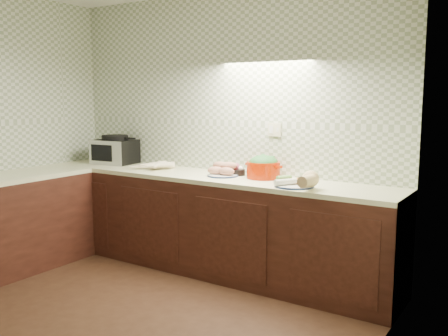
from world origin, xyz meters
The scene contains 8 objects.
room centered at (0.00, 0.00, 1.63)m, with size 3.60×3.60×2.60m.
counter centered at (-0.68, 0.68, 0.45)m, with size 3.60×3.60×0.90m.
toaster_oven centered at (-1.27, 1.59, 1.04)m, with size 0.46×0.37×0.31m.
parsnip_pile centered at (-0.64, 1.53, 0.93)m, with size 0.45×0.46×0.08m.
sweet_potato_plate centered at (0.18, 1.52, 0.95)m, with size 0.28×0.28×0.13m.
onion_bowl centered at (0.25, 1.63, 0.94)m, with size 0.15×0.15×0.11m.
dutch_oven centered at (0.54, 1.61, 1.00)m, with size 0.37×0.34×0.21m.
veg_plate centered at (1.02, 1.37, 0.95)m, with size 0.45×0.34×0.15m.
Camera 1 is at (2.63, -2.22, 1.62)m, focal length 40.00 mm.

